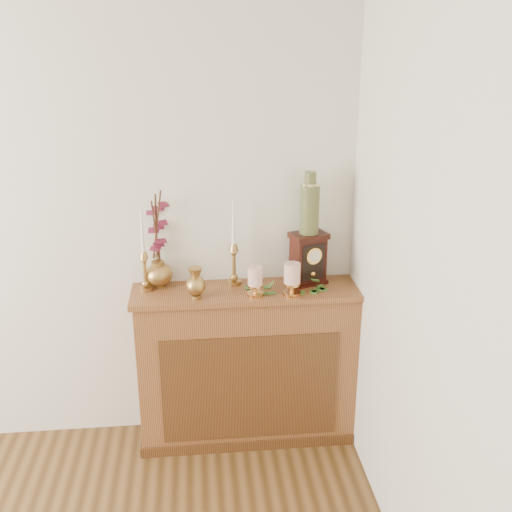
{
  "coord_description": "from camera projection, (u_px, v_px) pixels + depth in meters",
  "views": [
    {
      "loc": [
        1.14,
        -0.85,
        2.2
      ],
      "look_at": [
        1.44,
        2.05,
        1.13
      ],
      "focal_mm": 42.0,
      "sensor_mm": 36.0,
      "label": 1
    }
  ],
  "objects": [
    {
      "name": "candlestick_left",
      "position": [
        144.0,
        265.0,
        3.16
      ],
      "size": [
        0.07,
        0.07,
        0.44
      ],
      "rotation": [
        0.0,
        0.0,
        0.14
      ],
      "color": "#AC7F45",
      "rests_on": "console_shelf"
    },
    {
      "name": "ceramic_vase",
      "position": [
        310.0,
        206.0,
        3.15
      ],
      "size": [
        0.1,
        0.1,
        0.33
      ],
      "rotation": [
        0.0,
        0.0,
        0.34
      ],
      "color": "#183027",
      "rests_on": "mantel_clock"
    },
    {
      "name": "console_shelf",
      "position": [
        247.0,
        369.0,
        3.39
      ],
      "size": [
        1.24,
        0.34,
        0.93
      ],
      "color": "brown",
      "rests_on": "ground"
    },
    {
      "name": "mantel_clock",
      "position": [
        308.0,
        259.0,
        3.25
      ],
      "size": [
        0.23,
        0.19,
        0.29
      ],
      "rotation": [
        0.0,
        0.0,
        0.34
      ],
      "color": "black",
      "rests_on": "console_shelf"
    },
    {
      "name": "pillar_candle_left",
      "position": [
        255.0,
        280.0,
        3.11
      ],
      "size": [
        0.09,
        0.09,
        0.17
      ],
      "rotation": [
        0.0,
        0.0,
        -0.37
      ],
      "color": "#D29149",
      "rests_on": "console_shelf"
    },
    {
      "name": "candlestick_center",
      "position": [
        234.0,
        257.0,
        3.23
      ],
      "size": [
        0.08,
        0.08,
        0.48
      ],
      "rotation": [
        0.0,
        0.0,
        -0.27
      ],
      "color": "#AC7F45",
      "rests_on": "console_shelf"
    },
    {
      "name": "pillar_candle_right",
      "position": [
        292.0,
        277.0,
        3.12
      ],
      "size": [
        0.1,
        0.1,
        0.19
      ],
      "rotation": [
        0.0,
        0.0,
        -0.26
      ],
      "color": "#D29149",
      "rests_on": "console_shelf"
    },
    {
      "name": "bud_vase",
      "position": [
        196.0,
        283.0,
        3.08
      ],
      "size": [
        0.1,
        0.1,
        0.17
      ],
      "rotation": [
        0.0,
        0.0,
        -0.34
      ],
      "color": "#AC7F45",
      "rests_on": "console_shelf"
    },
    {
      "name": "ivy_garland",
      "position": [
        282.0,
        289.0,
        3.19
      ],
      "size": [
        0.4,
        0.2,
        0.08
      ],
      "rotation": [
        0.0,
        0.0,
        0.14
      ],
      "color": "#3A6326",
      "rests_on": "console_shelf"
    },
    {
      "name": "ginger_jar",
      "position": [
        158.0,
        241.0,
        3.2
      ],
      "size": [
        0.22,
        0.24,
        0.55
      ],
      "rotation": [
        0.0,
        0.0,
        0.11
      ],
      "color": "#AC7F45",
      "rests_on": "console_shelf"
    }
  ]
}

